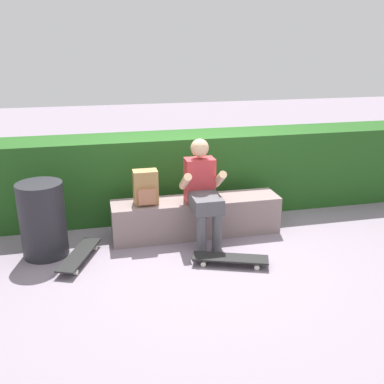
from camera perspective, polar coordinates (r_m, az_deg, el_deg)
name	(u,v)px	position (r m, az deg, el deg)	size (l,w,h in m)	color
ground_plane	(202,243)	(5.18, 1.28, -6.72)	(24.00, 24.00, 0.00)	gray
bench_main	(196,217)	(5.34, 0.55, -3.23)	(2.03, 0.44, 0.46)	gray
person_skater	(203,189)	(5.00, 1.39, 0.40)	(0.49, 0.62, 1.21)	#B73338
skateboard_near_person	(230,258)	(4.71, 5.02, -8.61)	(0.82, 0.46, 0.09)	black
skateboard_beside_bench	(79,255)	(4.91, -14.47, -7.94)	(0.48, 0.82, 0.09)	black
backpack_on_bench	(146,188)	(5.08, -6.06, 0.55)	(0.28, 0.23, 0.40)	#A37A47
hedge_row	(216,171)	(6.08, 3.11, 2.70)	(6.07, 0.69, 1.08)	#21511B
trash_bin	(43,220)	(5.03, -18.87, -3.44)	(0.49, 0.49, 0.83)	#232328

